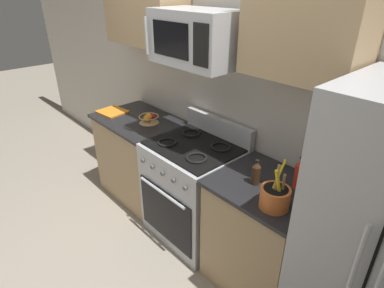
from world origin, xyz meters
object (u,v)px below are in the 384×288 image
(range_oven, at_px, (194,190))
(cutting_board, at_px, (112,112))
(utensil_crock, at_px, (275,197))
(fruit_basket, at_px, (149,119))
(microwave, at_px, (197,38))
(bottle_soy, at_px, (256,173))
(bottle_hot_sauce, at_px, (299,174))

(range_oven, height_order, cutting_board, range_oven)
(utensil_crock, relative_size, fruit_basket, 1.63)
(microwave, distance_m, fruit_basket, 1.08)
(microwave, relative_size, bottle_soy, 3.66)
(range_oven, relative_size, bottle_soy, 5.80)
(fruit_basket, bearing_deg, microwave, 0.43)
(range_oven, bearing_deg, microwave, 90.09)
(fruit_basket, bearing_deg, utensil_crock, -7.09)
(microwave, xyz_separation_m, utensil_crock, (0.92, -0.20, -0.81))
(range_oven, distance_m, utensil_crock, 1.07)
(bottle_soy, distance_m, bottle_hot_sauce, 0.28)
(range_oven, bearing_deg, bottle_soy, -4.72)
(bottle_hot_sauce, bearing_deg, cutting_board, -173.84)
(microwave, xyz_separation_m, bottle_hot_sauce, (0.90, 0.09, -0.78))
(microwave, bearing_deg, range_oven, -89.91)
(cutting_board, distance_m, bottle_soy, 1.86)
(range_oven, xyz_separation_m, microwave, (-0.00, 0.03, 1.32))
(fruit_basket, distance_m, bottle_soy, 1.37)
(utensil_crock, xyz_separation_m, bottle_hot_sauce, (-0.02, 0.29, 0.03))
(microwave, height_order, bottle_hot_sauce, microwave)
(bottle_soy, bearing_deg, bottle_hot_sauce, 38.79)
(bottle_hot_sauce, bearing_deg, bottle_soy, -141.21)
(utensil_crock, height_order, bottle_soy, utensil_crock)
(fruit_basket, height_order, bottle_soy, bottle_soy)
(cutting_board, bearing_deg, bottle_hot_sauce, 6.16)
(bottle_soy, relative_size, bottle_hot_sauce, 0.80)
(microwave, distance_m, utensil_crock, 1.24)
(fruit_basket, height_order, cutting_board, fruit_basket)
(fruit_basket, relative_size, bottle_soy, 1.07)
(range_oven, relative_size, microwave, 1.59)
(cutting_board, bearing_deg, microwave, 6.49)
(microwave, height_order, fruit_basket, microwave)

